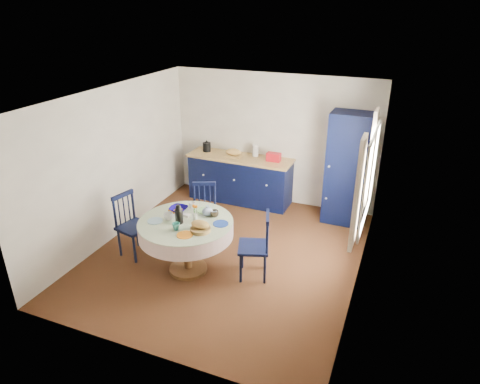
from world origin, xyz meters
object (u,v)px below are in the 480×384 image
at_px(chair_far, 204,211).
at_px(mug_c, 215,214).
at_px(dining_table, 187,229).
at_px(mug_b, 176,226).
at_px(chair_left, 132,225).
at_px(cobalt_bowl, 179,209).
at_px(mug_d, 192,205).
at_px(pantry_cabinet, 347,169).
at_px(kitchen_counter, 240,178).
at_px(chair_right, 256,245).
at_px(mug_a, 169,217).

height_order(chair_far, mug_c, chair_far).
bearing_deg(dining_table, chair_far, 102.18).
bearing_deg(mug_b, chair_left, 160.34).
bearing_deg(cobalt_bowl, chair_far, 86.54).
distance_m(dining_table, mug_d, 0.45).
distance_m(pantry_cabinet, dining_table, 3.09).
relative_size(kitchen_counter, pantry_cabinet, 1.03).
bearing_deg(kitchen_counter, chair_left, -107.19).
xyz_separation_m(pantry_cabinet, cobalt_bowl, (-2.10, -2.21, -0.15)).
bearing_deg(pantry_cabinet, dining_table, -125.90).
bearing_deg(chair_far, chair_right, -54.73).
relative_size(dining_table, mug_b, 12.59).
height_order(mug_c, cobalt_bowl, mug_c).
bearing_deg(chair_far, chair_left, -154.98).
relative_size(pantry_cabinet, dining_table, 1.47).
xyz_separation_m(mug_a, mug_d, (0.14, 0.45, -0.00)).
relative_size(mug_a, mug_c, 1.11).
distance_m(kitchen_counter, mug_a, 2.65).
bearing_deg(mug_d, chair_far, 99.70).
distance_m(kitchen_counter, mug_c, 2.38).
bearing_deg(chair_far, mug_d, -103.22).
relative_size(chair_right, mug_a, 7.35).
distance_m(chair_right, mug_a, 1.32).
bearing_deg(cobalt_bowl, kitchen_counter, 88.74).
height_order(chair_far, chair_right, chair_right).
bearing_deg(kitchen_counter, cobalt_bowl, -90.28).
bearing_deg(mug_d, mug_c, -15.61).
bearing_deg(dining_table, mug_d, 105.70).
bearing_deg(mug_a, mug_c, 30.62).
bearing_deg(chair_right, mug_d, -116.07).
bearing_deg(chair_right, mug_a, -94.32).
relative_size(chair_far, mug_d, 8.90).
xyz_separation_m(chair_far, mug_a, (-0.04, -1.04, 0.40)).
relative_size(pantry_cabinet, mug_b, 18.58).
height_order(pantry_cabinet, mug_c, pantry_cabinet).
xyz_separation_m(mug_a, mug_b, (0.24, -0.21, -0.00)).
height_order(chair_left, chair_right, chair_left).
height_order(kitchen_counter, chair_far, kitchen_counter).
distance_m(chair_left, mug_d, 1.02).
height_order(pantry_cabinet, cobalt_bowl, pantry_cabinet).
height_order(pantry_cabinet, chair_far, pantry_cabinet).
xyz_separation_m(dining_table, mug_b, (-0.01, -0.26, 0.18)).
bearing_deg(mug_a, dining_table, 11.30).
distance_m(chair_left, chair_right, 2.00).
bearing_deg(mug_b, cobalt_bowl, 116.27).
bearing_deg(mug_d, pantry_cabinet, 46.38).
xyz_separation_m(kitchen_counter, chair_left, (-0.81, -2.47, 0.04)).
height_order(dining_table, chair_right, dining_table).
distance_m(mug_a, mug_d, 0.48).
relative_size(chair_left, mug_d, 9.44).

